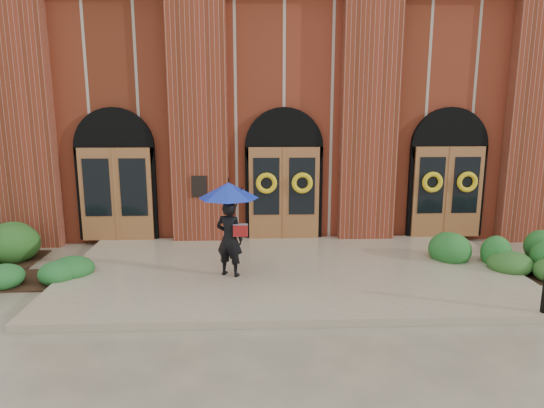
{
  "coord_description": "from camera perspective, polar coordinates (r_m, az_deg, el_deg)",
  "views": [
    {
      "loc": [
        -0.84,
        -10.18,
        3.78
      ],
      "look_at": [
        -0.39,
        1.0,
        1.46
      ],
      "focal_mm": 32.0,
      "sensor_mm": 36.0,
      "label": 1
    }
  ],
  "objects": [
    {
      "name": "church_building",
      "position": [
        18.98,
        0.26,
        10.87
      ],
      "size": [
        16.2,
        12.53,
        7.0
      ],
      "color": "maroon",
      "rests_on": "ground"
    },
    {
      "name": "man_with_umbrella",
      "position": [
        10.22,
        -5.07,
        -0.83
      ],
      "size": [
        1.67,
        1.67,
        2.03
      ],
      "rotation": [
        0.0,
        0.0,
        2.73
      ],
      "color": "black",
      "rests_on": "landing"
    },
    {
      "name": "hedge_wall_right",
      "position": [
        12.73,
        26.26,
        -5.06
      ],
      "size": [
        2.91,
        1.16,
        0.75
      ],
      "primitive_type": "ellipsoid",
      "color": "#205C22",
      "rests_on": "ground"
    },
    {
      "name": "hedge_front_right",
      "position": [
        12.45,
        28.17,
        -6.21
      ],
      "size": [
        1.39,
        1.19,
        0.49
      ],
      "primitive_type": "ellipsoid",
      "color": "#28531E",
      "rests_on": "ground"
    },
    {
      "name": "hedge_front_left",
      "position": [
        11.72,
        -25.5,
        -7.08
      ],
      "size": [
        1.33,
        1.14,
        0.47
      ],
      "primitive_type": "ellipsoid",
      "color": "#1D5622",
      "rests_on": "ground"
    },
    {
      "name": "landing",
      "position": [
        11.0,
        2.25,
        -7.98
      ],
      "size": [
        10.0,
        5.3,
        0.15
      ],
      "primitive_type": "cube",
      "color": "tan",
      "rests_on": "ground"
    },
    {
      "name": "ground",
      "position": [
        10.89,
        2.31,
        -8.61
      ],
      "size": [
        90.0,
        90.0,
        0.0
      ],
      "primitive_type": "plane",
      "color": "gray",
      "rests_on": "ground"
    }
  ]
}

